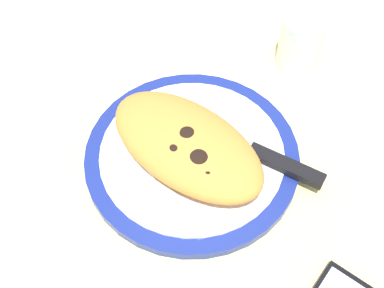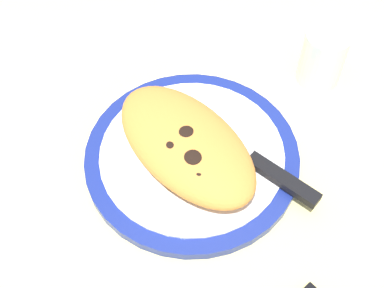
% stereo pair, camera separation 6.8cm
% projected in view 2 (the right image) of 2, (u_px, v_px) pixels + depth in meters
% --- Properties ---
extents(ground_plane, '(1.50, 1.50, 0.03)m').
position_uv_depth(ground_plane, '(192.00, 166.00, 0.72)').
color(ground_plane, '#E5D684').
extents(plate, '(0.29, 0.29, 0.02)m').
position_uv_depth(plate, '(192.00, 156.00, 0.70)').
color(plate, navy).
rests_on(plate, ground_plane).
extents(calzone, '(0.25, 0.16, 0.06)m').
position_uv_depth(calzone, '(185.00, 143.00, 0.67)').
color(calzone, orange).
rests_on(calzone, plate).
extents(fork, '(0.16, 0.02, 0.00)m').
position_uv_depth(fork, '(162.00, 189.00, 0.66)').
color(fork, silver).
rests_on(fork, plate).
extents(knife, '(0.22, 0.10, 0.01)m').
position_uv_depth(knife, '(265.00, 168.00, 0.68)').
color(knife, silver).
rests_on(knife, plate).
extents(water_glass, '(0.07, 0.07, 0.09)m').
position_uv_depth(water_glass, '(322.00, 61.00, 0.77)').
color(water_glass, silver).
rests_on(water_glass, ground_plane).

